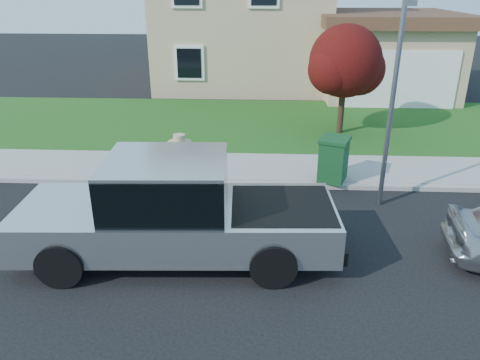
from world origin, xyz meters
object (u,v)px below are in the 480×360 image
woman (181,183)px  street_lamp (394,95)px  trash_bin (334,159)px  pickup_truck (175,212)px  ornamental_tree (346,65)px

woman → street_lamp: size_ratio=0.44×
trash_bin → pickup_truck: bearing=-113.1°
woman → trash_bin: (3.52, 2.24, -0.23)m
street_lamp → ornamental_tree: bearing=94.8°
trash_bin → street_lamp: bearing=-28.8°
pickup_truck → street_lamp: bearing=26.0°
pickup_truck → street_lamp: street_lamp is taller
trash_bin → street_lamp: size_ratio=0.24×
pickup_truck → street_lamp: size_ratio=1.32×
trash_bin → street_lamp: (0.98, -1.15, 1.92)m
street_lamp → trash_bin: bearing=134.0°
woman → street_lamp: (4.51, 1.09, 1.69)m
woman → trash_bin: size_ratio=1.78×
woman → ornamental_tree: bearing=-124.5°
pickup_truck → woman: woman is taller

